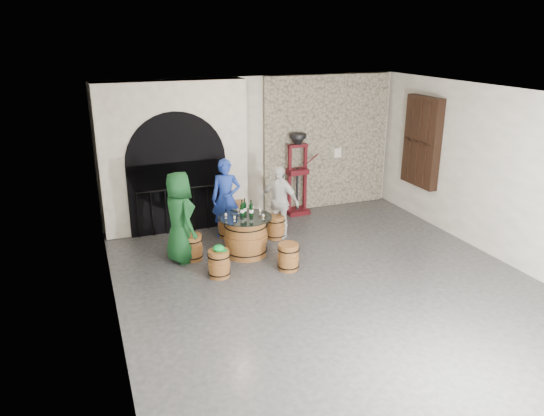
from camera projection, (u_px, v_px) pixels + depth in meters
name	position (u px, v px, depth m)	size (l,w,h in m)	color
ground	(332.00, 287.00, 8.78)	(8.00, 8.00, 0.00)	#2C2C2E
wall_back	(255.00, 148.00, 11.80)	(8.00, 8.00, 0.00)	silver
wall_front	(537.00, 322.00, 4.72)	(8.00, 8.00, 0.00)	silver
wall_left	(109.00, 225.00, 7.09)	(8.00, 8.00, 0.00)	silver
wall_right	(506.00, 177.00, 9.43)	(8.00, 8.00, 0.00)	silver
ceiling	(340.00, 97.00, 7.74)	(8.00, 8.00, 0.00)	beige
stone_facing_panel	(327.00, 143.00, 12.35)	(3.20, 0.12, 3.18)	#9E967E
arched_opening	(174.00, 158.00, 10.94)	(3.10, 0.60, 3.19)	silver
shuttered_window	(422.00, 142.00, 11.45)	(0.23, 1.10, 2.00)	black
barrel_table	(246.00, 236.00, 9.93)	(1.02, 1.02, 0.78)	brown
barrel_stool_left	(192.00, 247.00, 9.77)	(0.41, 0.41, 0.50)	brown
barrel_stool_far	(227.00, 226.00, 10.86)	(0.41, 0.41, 0.50)	brown
barrel_stool_right	(276.00, 227.00, 10.79)	(0.41, 0.41, 0.50)	brown
barrel_stool_near_right	(288.00, 257.00, 9.36)	(0.41, 0.41, 0.50)	brown
barrel_stool_near_left	(219.00, 264.00, 9.08)	(0.41, 0.41, 0.50)	brown
green_cap	(219.00, 248.00, 8.99)	(0.25, 0.20, 0.11)	#0C8E31
person_green	(180.00, 217.00, 9.53)	(0.85, 0.55, 1.74)	#11401C
person_blue	(226.00, 199.00, 10.70)	(0.61, 0.40, 1.67)	#1C369C
person_white	(279.00, 202.00, 10.71)	(0.90, 0.37, 1.53)	silver
wine_bottle_left	(242.00, 209.00, 9.81)	(0.08, 0.08, 0.32)	black
wine_bottle_center	(251.00, 210.00, 9.80)	(0.08, 0.08, 0.32)	black
wine_bottle_right	(245.00, 208.00, 9.90)	(0.08, 0.08, 0.32)	black
tasting_glass_a	(235.00, 219.00, 9.56)	(0.05, 0.05, 0.10)	#C57726
tasting_glass_b	(260.00, 212.00, 9.93)	(0.05, 0.05, 0.10)	#C57726
tasting_glass_c	(238.00, 211.00, 9.96)	(0.05, 0.05, 0.10)	#C57726
tasting_glass_d	(253.00, 209.00, 10.09)	(0.05, 0.05, 0.10)	#C57726
tasting_glass_e	(263.00, 217.00, 9.66)	(0.05, 0.05, 0.10)	#C57726
tasting_glass_f	(226.00, 216.00, 9.70)	(0.05, 0.05, 0.10)	#C57726
side_barrel	(237.00, 214.00, 11.45)	(0.43, 0.43, 0.57)	brown
corking_press	(298.00, 168.00, 11.97)	(0.80, 0.45, 1.92)	#4C0C15
control_box	(337.00, 153.00, 12.44)	(0.18, 0.10, 0.22)	silver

